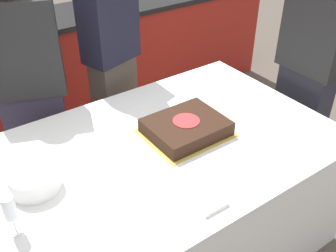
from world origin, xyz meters
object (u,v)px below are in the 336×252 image
Objects in this scene: cake at (186,127)px; person_seated_right at (309,69)px; wine_glass at (10,209)px; plate_stack at (34,180)px; person_cutting_cake at (111,57)px; person_standing_back at (30,94)px.

person_seated_right is (0.95, -0.01, 0.07)m from cake.
plate_stack is at bearing 52.72° from wine_glass.
person_seated_right is (0.95, -0.79, -0.03)m from person_cutting_cake.
person_standing_back is (0.38, 0.93, -0.07)m from wine_glass.
person_cutting_cake is 0.55m from person_standing_back.
plate_stack is 0.77m from person_standing_back.
cake is 0.78m from plate_stack.
plate_stack is at bearing 26.48° from person_cutting_cake.
person_cutting_cake is at bearing -159.30° from person_standing_back.
cake is 0.95m from person_standing_back.
cake is 0.79m from person_cutting_cake.
cake is 1.95× the size of plate_stack.
cake is at bearing 73.12° from person_cutting_cake.
plate_stack is 1.73m from person_seated_right.
person_cutting_cake is at bearing 45.07° from wine_glass.
person_cutting_cake is 1.24m from person_seated_right.
wine_glass is 1.88m from person_seated_right.
person_standing_back is (-0.54, 0.78, 0.01)m from cake.
person_seated_right is (1.87, 0.13, -0.01)m from wine_glass.
person_seated_right reaches higher than person_standing_back.
person_seated_right is at bearing -2.01° from plate_stack.
cake is at bearing -3.71° from plate_stack.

